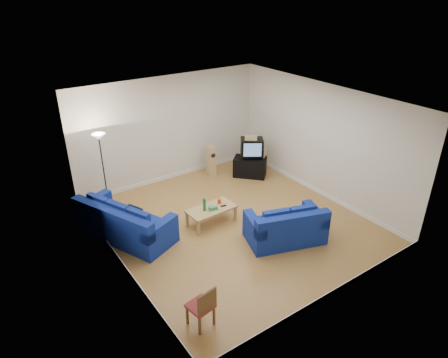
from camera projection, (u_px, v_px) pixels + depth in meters
room at (234, 169)px, 9.56m from camera, size 6.01×6.51×3.21m
sofa_three_seat at (124, 225)px, 9.54m from camera, size 1.91×2.64×0.94m
sofa_loveseat at (286, 229)px, 9.41m from camera, size 2.01×1.51×0.89m
coffee_table at (211, 210)px, 10.06m from camera, size 1.25×0.66×0.45m
bottle at (204, 205)px, 9.87m from camera, size 0.10×0.10×0.34m
tissue_box at (213, 208)px, 9.96m from camera, size 0.24×0.17×0.09m
red_canister at (219, 201)px, 10.23m from camera, size 0.11×0.11×0.12m
remote at (223, 206)px, 10.12m from camera, size 0.15×0.06×0.02m
tv_stand at (250, 167)px, 12.60m from camera, size 1.08×1.11×0.61m
av_receiver at (250, 156)px, 12.47m from camera, size 0.58×0.55×0.10m
television at (252, 147)px, 12.31m from camera, size 0.84×0.79×0.53m
centre_speaker at (251, 138)px, 12.10m from camera, size 0.38×0.36×0.13m
speaker_left at (211, 161)px, 12.58m from camera, size 0.26×0.33×0.98m
speaker_right at (262, 162)px, 12.65m from camera, size 0.32×0.31×0.86m
floor_lamp at (100, 147)px, 10.29m from camera, size 0.36×0.36×2.10m
dining_chair at (203, 306)px, 6.99m from camera, size 0.48×0.48×0.87m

